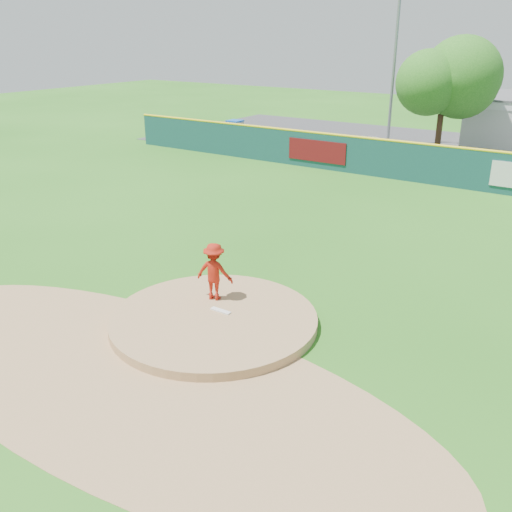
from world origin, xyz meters
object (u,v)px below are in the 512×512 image
Objects in this scene: van at (373,149)px; deciduous_tree at (445,81)px; pitcher at (214,272)px; playground_slide at (234,131)px; light_pole_left at (395,52)px.

deciduous_tree is (2.92, 3.07, 3.87)m from van.
playground_slide is (-14.92, 21.40, -0.32)m from pitcher.
van is at bearing -92.47° from pitcher.
deciduous_tree is at bearing -40.77° from van.
playground_slide is at bearing -69.10° from pitcher.
deciduous_tree is at bearing -26.57° from light_pole_left.
playground_slide reaches higher than van.
van is at bearing -1.80° from playground_slide.
van is at bearing -77.97° from light_pole_left.
pitcher is 26.09m from playground_slide.
light_pole_left is at bearing 14.76° from van.
pitcher reaches higher than playground_slide.
pitcher reaches higher than van.
playground_slide is at bearing 90.93° from van.
deciduous_tree is at bearing 11.44° from playground_slide.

